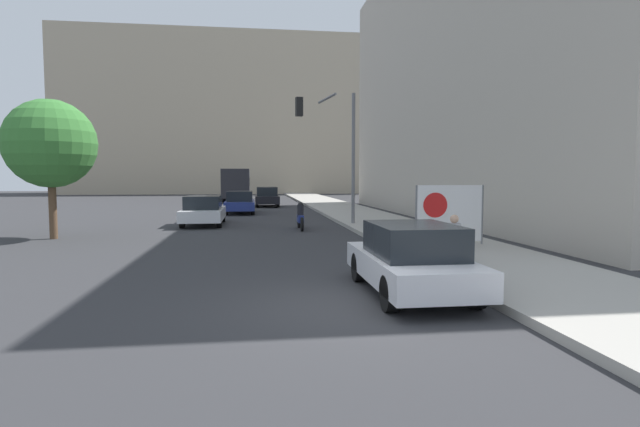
{
  "coord_description": "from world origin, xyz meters",
  "views": [
    {
      "loc": [
        -1.83,
        -8.59,
        2.32
      ],
      "look_at": [
        0.03,
        5.11,
        1.31
      ],
      "focal_mm": 28.0,
      "sensor_mm": 36.0,
      "label": 1
    }
  ],
  "objects_px": {
    "seated_protester": "(454,237)",
    "protest_banner": "(449,213)",
    "motorcycle_on_road": "(300,218)",
    "car_on_road_midblock": "(240,202)",
    "city_bus_on_road": "(237,183)",
    "parked_car_curbside": "(411,259)",
    "traffic_light_pole": "(334,136)",
    "car_on_road_nearest": "(204,210)",
    "car_on_road_distant": "(267,197)",
    "street_tree_near_curb": "(50,144)"
  },
  "relations": [
    {
      "from": "seated_protester",
      "to": "protest_banner",
      "type": "xyz_separation_m",
      "value": [
        1.14,
        3.16,
        0.36
      ]
    },
    {
      "from": "seated_protester",
      "to": "motorcycle_on_road",
      "type": "height_order",
      "value": "seated_protester"
    },
    {
      "from": "car_on_road_midblock",
      "to": "city_bus_on_road",
      "type": "bearing_deg",
      "value": 92.32
    },
    {
      "from": "protest_banner",
      "to": "parked_car_curbside",
      "type": "distance_m",
      "value": 6.49
    },
    {
      "from": "seated_protester",
      "to": "traffic_light_pole",
      "type": "relative_size",
      "value": 0.2
    },
    {
      "from": "car_on_road_nearest",
      "to": "car_on_road_midblock",
      "type": "xyz_separation_m",
      "value": [
        1.56,
        7.61,
        0.0
      ]
    },
    {
      "from": "seated_protester",
      "to": "motorcycle_on_road",
      "type": "distance_m",
      "value": 10.4
    },
    {
      "from": "protest_banner",
      "to": "car_on_road_distant",
      "type": "bearing_deg",
      "value": 101.68
    },
    {
      "from": "protest_banner",
      "to": "parked_car_curbside",
      "type": "height_order",
      "value": "protest_banner"
    },
    {
      "from": "traffic_light_pole",
      "to": "street_tree_near_curb",
      "type": "height_order",
      "value": "traffic_light_pole"
    },
    {
      "from": "seated_protester",
      "to": "city_bus_on_road",
      "type": "bearing_deg",
      "value": 121.75
    },
    {
      "from": "car_on_road_nearest",
      "to": "street_tree_near_curb",
      "type": "relative_size",
      "value": 0.89
    },
    {
      "from": "parked_car_curbside",
      "to": "seated_protester",
      "type": "bearing_deg",
      "value": 52.38
    },
    {
      "from": "car_on_road_midblock",
      "to": "street_tree_near_curb",
      "type": "xyz_separation_m",
      "value": [
        -6.63,
        -12.42,
        2.83
      ]
    },
    {
      "from": "seated_protester",
      "to": "traffic_light_pole",
      "type": "bearing_deg",
      "value": 118.75
    },
    {
      "from": "car_on_road_distant",
      "to": "car_on_road_nearest",
      "type": "bearing_deg",
      "value": -103.06
    },
    {
      "from": "car_on_road_midblock",
      "to": "seated_protester",
      "type": "bearing_deg",
      "value": -73.87
    },
    {
      "from": "motorcycle_on_road",
      "to": "city_bus_on_road",
      "type": "bearing_deg",
      "value": 97.45
    },
    {
      "from": "traffic_light_pole",
      "to": "motorcycle_on_road",
      "type": "height_order",
      "value": "traffic_light_pole"
    },
    {
      "from": "seated_protester",
      "to": "car_on_road_distant",
      "type": "relative_size",
      "value": 0.27
    },
    {
      "from": "traffic_light_pole",
      "to": "car_on_road_distant",
      "type": "xyz_separation_m",
      "value": [
        -2.62,
        16.87,
        -3.44
      ]
    },
    {
      "from": "protest_banner",
      "to": "motorcycle_on_road",
      "type": "distance_m",
      "value": 7.98
    },
    {
      "from": "car_on_road_distant",
      "to": "motorcycle_on_road",
      "type": "relative_size",
      "value": 2.15
    },
    {
      "from": "car_on_road_midblock",
      "to": "street_tree_near_curb",
      "type": "relative_size",
      "value": 0.87
    },
    {
      "from": "protest_banner",
      "to": "motorcycle_on_road",
      "type": "xyz_separation_m",
      "value": [
        -4.1,
        6.81,
        -0.64
      ]
    },
    {
      "from": "traffic_light_pole",
      "to": "car_on_road_nearest",
      "type": "bearing_deg",
      "value": 163.26
    },
    {
      "from": "motorcycle_on_road",
      "to": "car_on_road_midblock",
      "type": "bearing_deg",
      "value": 105.7
    },
    {
      "from": "car_on_road_midblock",
      "to": "car_on_road_distant",
      "type": "height_order",
      "value": "car_on_road_distant"
    },
    {
      "from": "motorcycle_on_road",
      "to": "street_tree_near_curb",
      "type": "xyz_separation_m",
      "value": [
        -9.53,
        -2.1,
        3.02
      ]
    },
    {
      "from": "car_on_road_nearest",
      "to": "car_on_road_distant",
      "type": "height_order",
      "value": "car_on_road_distant"
    },
    {
      "from": "street_tree_near_curb",
      "to": "seated_protester",
      "type": "bearing_deg",
      "value": -32.19
    },
    {
      "from": "protest_banner",
      "to": "traffic_light_pole",
      "type": "bearing_deg",
      "value": 107.72
    },
    {
      "from": "traffic_light_pole",
      "to": "car_on_road_nearest",
      "type": "distance_m",
      "value": 7.27
    },
    {
      "from": "traffic_light_pole",
      "to": "city_bus_on_road",
      "type": "height_order",
      "value": "traffic_light_pole"
    },
    {
      "from": "traffic_light_pole",
      "to": "motorcycle_on_road",
      "type": "xyz_separation_m",
      "value": [
        -1.65,
        -0.87,
        -3.67
      ]
    },
    {
      "from": "car_on_road_distant",
      "to": "city_bus_on_road",
      "type": "height_order",
      "value": "city_bus_on_road"
    },
    {
      "from": "car_on_road_midblock",
      "to": "motorcycle_on_road",
      "type": "relative_size",
      "value": 2.16
    },
    {
      "from": "parked_car_curbside",
      "to": "street_tree_near_curb",
      "type": "bearing_deg",
      "value": 135.39
    },
    {
      "from": "car_on_road_distant",
      "to": "protest_banner",
      "type": "bearing_deg",
      "value": -78.32
    },
    {
      "from": "car_on_road_nearest",
      "to": "city_bus_on_road",
      "type": "bearing_deg",
      "value": 88.01
    },
    {
      "from": "motorcycle_on_road",
      "to": "street_tree_near_curb",
      "type": "bearing_deg",
      "value": -167.59
    },
    {
      "from": "parked_car_curbside",
      "to": "street_tree_near_curb",
      "type": "xyz_separation_m",
      "value": [
        -10.55,
        10.4,
        2.85
      ]
    },
    {
      "from": "car_on_road_nearest",
      "to": "parked_car_curbside",
      "type": "bearing_deg",
      "value": -70.21
    },
    {
      "from": "protest_banner",
      "to": "street_tree_near_curb",
      "type": "xyz_separation_m",
      "value": [
        -13.64,
        4.71,
        2.38
      ]
    },
    {
      "from": "traffic_light_pole",
      "to": "car_on_road_midblock",
      "type": "distance_m",
      "value": 11.05
    },
    {
      "from": "car_on_road_nearest",
      "to": "motorcycle_on_road",
      "type": "bearing_deg",
      "value": -31.29
    },
    {
      "from": "city_bus_on_road",
      "to": "street_tree_near_curb",
      "type": "bearing_deg",
      "value": -101.33
    },
    {
      "from": "street_tree_near_curb",
      "to": "protest_banner",
      "type": "bearing_deg",
      "value": -19.06
    },
    {
      "from": "car_on_road_midblock",
      "to": "car_on_road_distant",
      "type": "xyz_separation_m",
      "value": [
        1.93,
        7.43,
        0.04
      ]
    },
    {
      "from": "car_on_road_nearest",
      "to": "city_bus_on_road",
      "type": "relative_size",
      "value": 0.42
    }
  ]
}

